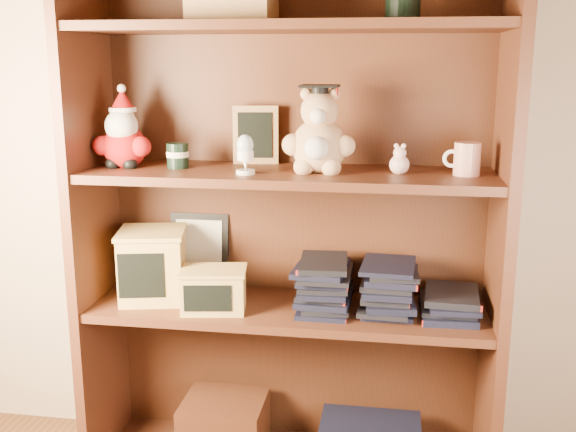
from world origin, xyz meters
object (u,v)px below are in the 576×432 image
grad_teddy_bear (319,138)px  teacher_mug (466,159)px  treats_box (153,264)px  bookcase (290,226)px

grad_teddy_bear → teacher_mug: 0.40m
grad_teddy_bear → treats_box: size_ratio=1.06×
bookcase → teacher_mug: bookcase is taller
bookcase → treats_box: size_ratio=6.94×
teacher_mug → treats_box: teacher_mug is taller
bookcase → teacher_mug: 0.53m
grad_teddy_bear → treats_box: bearing=179.3°
treats_box → teacher_mug: bearing=0.1°
bookcase → teacher_mug: size_ratio=16.01×
grad_teddy_bear → treats_box: (-0.50, 0.01, -0.39)m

